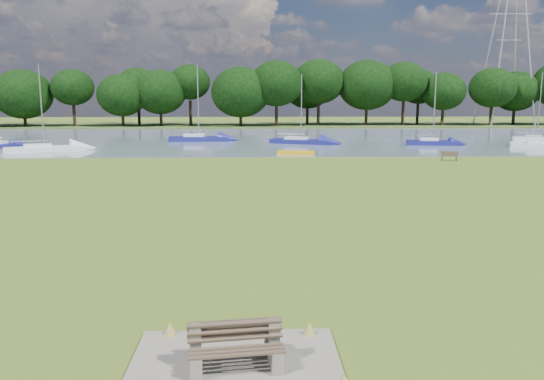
{
  "coord_description": "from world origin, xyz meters",
  "views": [
    {
      "loc": [
        0.4,
        -23.71,
        5.35
      ],
      "look_at": [
        1.13,
        -2.0,
        1.46
      ],
      "focal_mm": 35.0,
      "sensor_mm": 36.0,
      "label": 1
    }
  ],
  "objects_px": {
    "bench_pair": "(235,346)",
    "sailboat_7": "(432,141)",
    "riverbank_bench": "(449,156)",
    "sailboat_2": "(300,140)",
    "sailboat_3": "(536,137)",
    "sailboat_8": "(198,137)",
    "sailboat_1": "(43,147)",
    "pylon": "(512,9)",
    "kayak": "(296,153)"
  },
  "relations": [
    {
      "from": "sailboat_3",
      "to": "riverbank_bench",
      "type": "bearing_deg",
      "value": -113.66
    },
    {
      "from": "bench_pair",
      "to": "sailboat_2",
      "type": "bearing_deg",
      "value": 76.48
    },
    {
      "from": "sailboat_7",
      "to": "sailboat_3",
      "type": "bearing_deg",
      "value": 24.89
    },
    {
      "from": "riverbank_bench",
      "to": "sailboat_8",
      "type": "height_order",
      "value": "sailboat_8"
    },
    {
      "from": "kayak",
      "to": "sailboat_1",
      "type": "xyz_separation_m",
      "value": [
        -23.91,
        3.46,
        0.26
      ]
    },
    {
      "from": "sailboat_2",
      "to": "bench_pair",
      "type": "bearing_deg",
      "value": -73.76
    },
    {
      "from": "sailboat_1",
      "to": "sailboat_2",
      "type": "distance_m",
      "value": 26.38
    },
    {
      "from": "bench_pair",
      "to": "sailboat_2",
      "type": "height_order",
      "value": "sailboat_2"
    },
    {
      "from": "bench_pair",
      "to": "sailboat_7",
      "type": "relative_size",
      "value": 0.25
    },
    {
      "from": "bench_pair",
      "to": "sailboat_8",
      "type": "height_order",
      "value": "sailboat_8"
    },
    {
      "from": "riverbank_bench",
      "to": "sailboat_2",
      "type": "relative_size",
      "value": 0.18
    },
    {
      "from": "sailboat_1",
      "to": "sailboat_2",
      "type": "bearing_deg",
      "value": -7.33
    },
    {
      "from": "bench_pair",
      "to": "sailboat_1",
      "type": "height_order",
      "value": "sailboat_1"
    },
    {
      "from": "bench_pair",
      "to": "sailboat_8",
      "type": "bearing_deg",
      "value": 89.59
    },
    {
      "from": "pylon",
      "to": "sailboat_1",
      "type": "relative_size",
      "value": 3.83
    },
    {
      "from": "riverbank_bench",
      "to": "sailboat_2",
      "type": "distance_m",
      "value": 19.23
    },
    {
      "from": "sailboat_7",
      "to": "sailboat_2",
      "type": "bearing_deg",
      "value": 177.64
    },
    {
      "from": "sailboat_2",
      "to": "sailboat_3",
      "type": "relative_size",
      "value": 0.95
    },
    {
      "from": "kayak",
      "to": "pylon",
      "type": "relative_size",
      "value": 0.11
    },
    {
      "from": "sailboat_1",
      "to": "sailboat_7",
      "type": "distance_m",
      "value": 39.66
    },
    {
      "from": "sailboat_3",
      "to": "sailboat_8",
      "type": "bearing_deg",
      "value": -162.25
    },
    {
      "from": "sailboat_3",
      "to": "sailboat_8",
      "type": "height_order",
      "value": "sailboat_8"
    },
    {
      "from": "sailboat_1",
      "to": "sailboat_7",
      "type": "relative_size",
      "value": 1.05
    },
    {
      "from": "pylon",
      "to": "sailboat_3",
      "type": "bearing_deg",
      "value": -109.25
    },
    {
      "from": "kayak",
      "to": "sailboat_1",
      "type": "height_order",
      "value": "sailboat_1"
    },
    {
      "from": "sailboat_3",
      "to": "sailboat_7",
      "type": "distance_m",
      "value": 14.54
    },
    {
      "from": "bench_pair",
      "to": "pylon",
      "type": "xyz_separation_m",
      "value": [
        44.87,
        84.0,
        19.39
      ]
    },
    {
      "from": "sailboat_2",
      "to": "sailboat_3",
      "type": "height_order",
      "value": "sailboat_3"
    },
    {
      "from": "sailboat_3",
      "to": "bench_pair",
      "type": "bearing_deg",
      "value": -103.54
    },
    {
      "from": "sailboat_1",
      "to": "sailboat_3",
      "type": "height_order",
      "value": "sailboat_1"
    },
    {
      "from": "bench_pair",
      "to": "riverbank_bench",
      "type": "height_order",
      "value": "bench_pair"
    },
    {
      "from": "pylon",
      "to": "sailboat_7",
      "type": "xyz_separation_m",
      "value": [
        -25.27,
        -37.25,
        -19.37
      ]
    },
    {
      "from": "riverbank_bench",
      "to": "sailboat_3",
      "type": "xyz_separation_m",
      "value": [
        16.91,
        17.98,
        0.07
      ]
    },
    {
      "from": "sailboat_2",
      "to": "pylon",
      "type": "bearing_deg",
      "value": 64.33
    },
    {
      "from": "riverbank_bench",
      "to": "sailboat_7",
      "type": "height_order",
      "value": "sailboat_7"
    },
    {
      "from": "sailboat_1",
      "to": "sailboat_3",
      "type": "distance_m",
      "value": 54.03
    },
    {
      "from": "riverbank_bench",
      "to": "sailboat_7",
      "type": "xyz_separation_m",
      "value": [
        3.08,
        13.5,
        0.12
      ]
    },
    {
      "from": "bench_pair",
      "to": "pylon",
      "type": "height_order",
      "value": "pylon"
    },
    {
      "from": "pylon",
      "to": "sailboat_7",
      "type": "height_order",
      "value": "pylon"
    },
    {
      "from": "sailboat_7",
      "to": "sailboat_8",
      "type": "bearing_deg",
      "value": 174.32
    },
    {
      "from": "riverbank_bench",
      "to": "sailboat_8",
      "type": "bearing_deg",
      "value": 153.94
    },
    {
      "from": "sailboat_1",
      "to": "sailboat_8",
      "type": "height_order",
      "value": "sailboat_8"
    },
    {
      "from": "bench_pair",
      "to": "riverbank_bench",
      "type": "xyz_separation_m",
      "value": [
        16.52,
        33.25,
        -0.1
      ]
    },
    {
      "from": "kayak",
      "to": "sailboat_3",
      "type": "height_order",
      "value": "sailboat_3"
    },
    {
      "from": "pylon",
      "to": "sailboat_3",
      "type": "distance_m",
      "value": 39.77
    },
    {
      "from": "kayak",
      "to": "sailboat_7",
      "type": "relative_size",
      "value": 0.44
    },
    {
      "from": "pylon",
      "to": "sailboat_1",
      "type": "xyz_separation_m",
      "value": [
        -64.58,
        -42.54,
        -19.41
      ]
    },
    {
      "from": "riverbank_bench",
      "to": "sailboat_3",
      "type": "relative_size",
      "value": 0.17
    },
    {
      "from": "bench_pair",
      "to": "sailboat_1",
      "type": "relative_size",
      "value": 0.24
    },
    {
      "from": "kayak",
      "to": "sailboat_3",
      "type": "relative_size",
      "value": 0.43
    }
  ]
}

